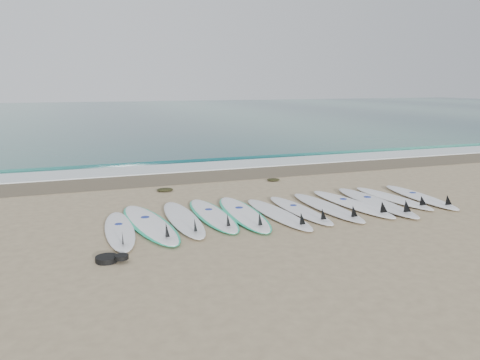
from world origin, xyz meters
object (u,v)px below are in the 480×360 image
object	(u,v)px
surfboard_0	(120,230)
leash_coil	(110,259)
surfboard_6	(301,210)
surfboard_11	(421,197)

from	to	relation	value
surfboard_0	leash_coil	world-z (taller)	surfboard_0
surfboard_6	surfboard_11	xyz separation A→B (m)	(3.01, 0.06, 0.00)
surfboard_0	surfboard_11	distance (m)	6.53
leash_coil	surfboard_0	bearing A→B (deg)	78.28
surfboard_0	surfboard_6	world-z (taller)	same
surfboard_6	surfboard_0	bearing A→B (deg)	178.96
surfboard_11	surfboard_0	bearing A→B (deg)	-174.92
leash_coil	surfboard_6	bearing A→B (deg)	20.34
surfboard_0	leash_coil	bearing A→B (deg)	-99.47
surfboard_6	surfboard_11	distance (m)	3.01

